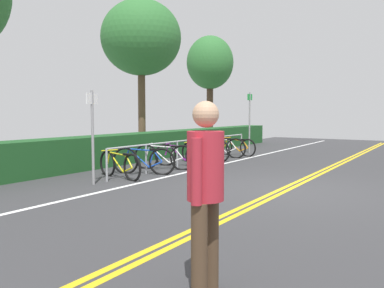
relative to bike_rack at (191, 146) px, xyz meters
name	(u,v)px	position (x,y,z in m)	size (l,w,h in m)	color
ground_plane	(284,191)	(-2.33, -3.79, -0.61)	(33.53, 13.13, 0.05)	#353538
centre_line_yellow_inner	(288,190)	(-2.33, -3.87, -0.58)	(30.18, 0.10, 0.00)	gold
centre_line_yellow_outer	(281,189)	(-2.33, -3.71, -0.58)	(30.18, 0.10, 0.00)	gold
bike_lane_stripe_white	(166,177)	(-2.33, -0.76, -0.58)	(30.18, 0.12, 0.00)	white
bike_rack	(191,146)	(0.00, 0.00, 0.00)	(7.22, 0.05, 0.78)	#9EA0A5
bicycle_0	(119,165)	(-3.08, 0.07, -0.26)	(0.56, 1.69, 0.69)	black
bicycle_1	(144,161)	(-2.24, 0.01, -0.24)	(0.65, 1.64, 0.74)	black
bicycle_2	(164,157)	(-1.25, 0.08, -0.24)	(0.66, 1.72, 0.74)	black
bicycle_3	(181,155)	(-0.43, 0.07, -0.26)	(0.62, 1.58, 0.70)	black
bicycle_4	(198,153)	(0.40, -0.02, -0.27)	(0.64, 1.56, 0.68)	black
bicycle_5	(209,150)	(1.32, 0.12, -0.24)	(0.47, 1.75, 0.73)	black
bicycle_6	(222,148)	(2.27, 0.11, -0.24)	(0.46, 1.72, 0.74)	black
bicycle_7	(236,147)	(3.10, -0.02, -0.26)	(0.46, 1.68, 0.69)	black
pedestrian	(205,185)	(-7.37, -4.84, 0.39)	(0.49, 0.32, 1.69)	#4C3826
sign_post_near	(93,128)	(-4.01, 0.00, 0.67)	(0.36, 0.07, 2.07)	gray
sign_post_far	(250,117)	(4.30, -0.01, 0.83)	(0.36, 0.06, 2.36)	gray
hedge_backdrop	(164,144)	(1.50, 2.08, -0.13)	(16.17, 0.91, 0.90)	#1C4C21
tree_mid	(141,38)	(1.32, 2.97, 3.68)	(2.91, 2.91, 5.66)	brown
tree_far_right	(210,64)	(7.34, 3.53, 3.41)	(2.32, 2.32, 5.36)	#473323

